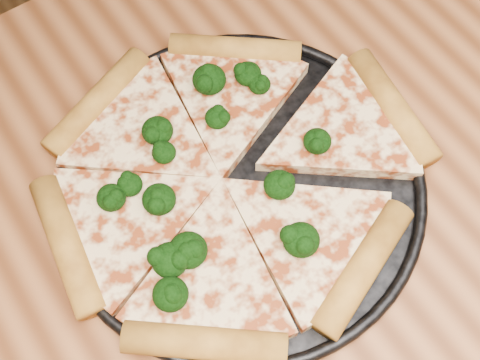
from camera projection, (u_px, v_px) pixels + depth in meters
pizza_pan at (240, 184)px, 0.58m from camera, size 0.35×0.35×0.02m
pizza at (227, 177)px, 0.57m from camera, size 0.38×0.35×0.03m
broccoli_florets at (207, 181)px, 0.56m from camera, size 0.22×0.22×0.03m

